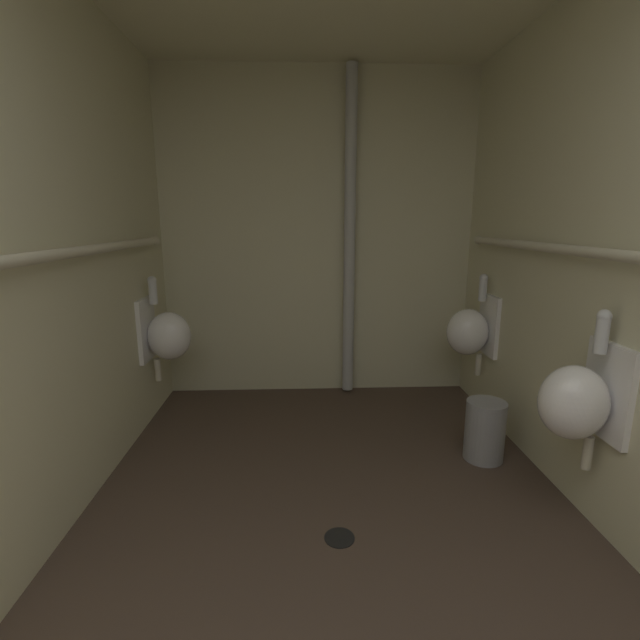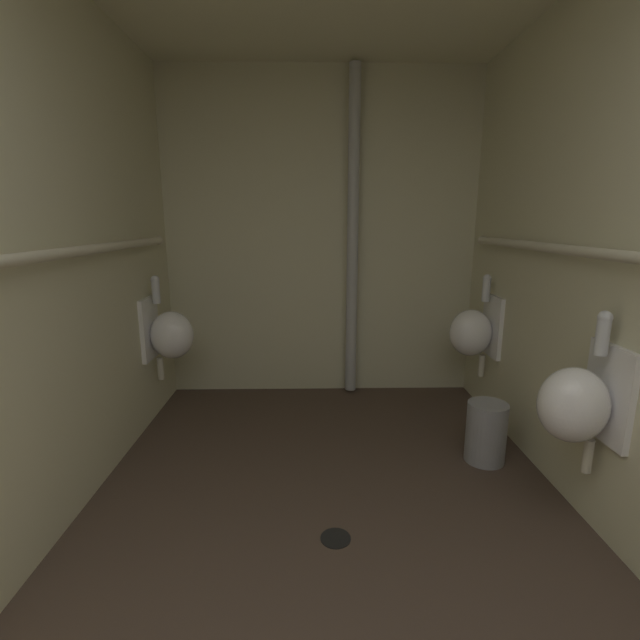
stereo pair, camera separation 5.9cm
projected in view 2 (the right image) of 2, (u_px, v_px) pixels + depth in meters
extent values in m
cube|color=#47382D|center=(330.00, 539.00, 2.11)|extent=(2.61, 3.79, 0.08)
cube|color=beige|center=(14.00, 256.00, 1.79)|extent=(0.06, 3.79, 2.57)
cube|color=beige|center=(321.00, 238.00, 3.64)|extent=(2.61, 0.06, 2.57)
ellipsoid|color=white|center=(172.00, 335.00, 3.19)|extent=(0.30, 0.26, 0.34)
cube|color=white|center=(150.00, 328.00, 3.18)|extent=(0.03, 0.30, 0.44)
cylinder|color=silver|center=(156.00, 292.00, 3.12)|extent=(0.06, 0.06, 0.16)
sphere|color=silver|center=(155.00, 280.00, 3.11)|extent=(0.06, 0.06, 0.06)
cylinder|color=beige|center=(161.00, 369.00, 3.25)|extent=(0.04, 0.04, 0.16)
ellipsoid|color=white|center=(573.00, 405.00, 1.99)|extent=(0.30, 0.26, 0.34)
cube|color=white|center=(609.00, 394.00, 1.98)|extent=(0.03, 0.30, 0.44)
cylinder|color=silver|center=(602.00, 337.00, 1.92)|extent=(0.06, 0.06, 0.16)
sphere|color=silver|center=(605.00, 318.00, 1.90)|extent=(0.06, 0.06, 0.06)
cylinder|color=beige|center=(588.00, 456.00, 2.05)|extent=(0.04, 0.04, 0.16)
ellipsoid|color=white|center=(471.00, 333.00, 3.26)|extent=(0.30, 0.26, 0.34)
cube|color=white|center=(492.00, 326.00, 3.25)|extent=(0.03, 0.30, 0.44)
cylinder|color=silver|center=(486.00, 290.00, 3.19)|extent=(0.06, 0.06, 0.16)
sphere|color=silver|center=(487.00, 278.00, 3.17)|extent=(0.06, 0.06, 0.06)
cylinder|color=beige|center=(482.00, 365.00, 3.31)|extent=(0.04, 0.04, 0.16)
cylinder|color=beige|center=(40.00, 257.00, 1.82)|extent=(0.05, 2.92, 0.05)
sphere|color=beige|center=(159.00, 240.00, 3.24)|extent=(0.06, 0.06, 0.06)
cylinder|color=beige|center=(620.00, 256.00, 1.84)|extent=(0.05, 3.02, 0.05)
sphere|color=beige|center=(482.00, 240.00, 3.31)|extent=(0.06, 0.06, 0.06)
cylinder|color=#B2B2B2|center=(353.00, 238.00, 3.54)|extent=(0.09, 0.09, 2.52)
cylinder|color=black|center=(336.00, 538.00, 2.06)|extent=(0.14, 0.14, 0.01)
cylinder|color=gray|center=(486.00, 432.00, 2.69)|extent=(0.24, 0.24, 0.37)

